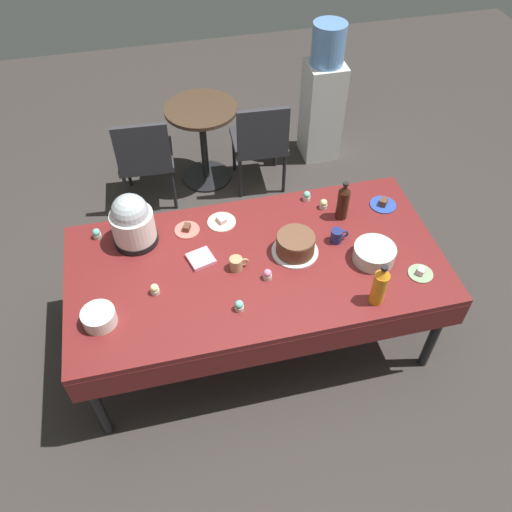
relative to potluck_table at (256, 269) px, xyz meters
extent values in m
plane|color=#383330|center=(0.00, 0.00, -0.69)|extent=(9.00, 9.00, 0.00)
cube|color=maroon|center=(0.00, 0.00, 0.04)|extent=(2.20, 1.10, 0.04)
cylinder|color=black|center=(-1.02, -0.47, -0.33)|extent=(0.06, 0.06, 0.71)
cylinder|color=black|center=(1.02, -0.47, -0.33)|extent=(0.06, 0.06, 0.71)
cylinder|color=black|center=(-1.02, 0.47, -0.33)|extent=(0.06, 0.06, 0.71)
cylinder|color=black|center=(1.02, 0.47, -0.33)|extent=(0.06, 0.06, 0.71)
cube|color=maroon|center=(0.00, -0.55, -0.07)|extent=(2.20, 0.01, 0.18)
cube|color=maroon|center=(0.00, 0.55, -0.07)|extent=(2.20, 0.01, 0.18)
cylinder|color=silver|center=(0.24, 0.02, 0.07)|extent=(0.28, 0.28, 0.01)
cylinder|color=brown|center=(0.24, 0.02, 0.13)|extent=(0.23, 0.23, 0.11)
cylinder|color=brown|center=(0.24, 0.02, 0.19)|extent=(0.22, 0.22, 0.01)
cylinder|color=black|center=(-0.67, 0.33, 0.08)|extent=(0.27, 0.27, 0.04)
cylinder|color=white|center=(-0.67, 0.33, 0.19)|extent=(0.25, 0.25, 0.18)
sphere|color=#B2BCC1|center=(-0.67, 0.33, 0.30)|extent=(0.22, 0.22, 0.22)
cylinder|color=#B2C6BC|center=(0.68, -0.14, 0.11)|extent=(0.25, 0.25, 0.09)
cylinder|color=silver|center=(-0.90, -0.23, 0.10)|extent=(0.18, 0.18, 0.09)
cylinder|color=#2D4CB2|center=(0.92, 0.29, 0.07)|extent=(0.17, 0.17, 0.01)
cube|color=brown|center=(0.92, 0.29, 0.09)|extent=(0.07, 0.07, 0.04)
cylinder|color=#8CA87F|center=(0.90, -0.31, 0.07)|extent=(0.14, 0.14, 0.01)
cube|color=beige|center=(0.90, -0.31, 0.09)|extent=(0.06, 0.06, 0.04)
cylinder|color=#E07266|center=(-0.36, 0.35, 0.07)|extent=(0.16, 0.16, 0.01)
cube|color=brown|center=(-0.36, 0.35, 0.09)|extent=(0.06, 0.07, 0.04)
cylinder|color=beige|center=(-0.14, 0.37, 0.07)|extent=(0.18, 0.18, 0.01)
cube|color=beige|center=(-0.14, 0.37, 0.09)|extent=(0.06, 0.07, 0.03)
cylinder|color=beige|center=(-0.90, 0.42, 0.08)|extent=(0.05, 0.05, 0.03)
sphere|color=#6BC6B2|center=(-0.90, 0.42, 0.11)|extent=(0.05, 0.05, 0.05)
cylinder|color=beige|center=(-0.17, -0.32, 0.08)|extent=(0.05, 0.05, 0.03)
sphere|color=#6BC6B2|center=(-0.17, -0.32, 0.11)|extent=(0.05, 0.05, 0.05)
cylinder|color=beige|center=(0.45, 0.46, 0.08)|extent=(0.05, 0.05, 0.03)
sphere|color=#6BC6B2|center=(0.45, 0.46, 0.11)|extent=(0.05, 0.05, 0.05)
cylinder|color=beige|center=(-0.60, -0.10, 0.08)|extent=(0.05, 0.05, 0.03)
sphere|color=beige|center=(-0.60, -0.10, 0.11)|extent=(0.05, 0.05, 0.05)
cylinder|color=beige|center=(0.04, -0.14, 0.08)|extent=(0.05, 0.05, 0.03)
sphere|color=pink|center=(0.04, -0.14, 0.11)|extent=(0.05, 0.05, 0.05)
cylinder|color=beige|center=(0.53, 0.36, 0.08)|extent=(0.05, 0.05, 0.03)
sphere|color=beige|center=(0.53, 0.36, 0.11)|extent=(0.05, 0.05, 0.05)
cylinder|color=#33190F|center=(0.61, 0.25, 0.17)|extent=(0.08, 0.08, 0.21)
cone|color=#33190F|center=(0.61, 0.25, 0.30)|extent=(0.07, 0.07, 0.05)
cylinder|color=black|center=(0.61, 0.25, 0.33)|extent=(0.03, 0.03, 0.02)
cylinder|color=orange|center=(0.58, -0.43, 0.17)|extent=(0.08, 0.08, 0.21)
cone|color=orange|center=(0.58, -0.43, 0.30)|extent=(0.07, 0.07, 0.05)
cylinder|color=black|center=(0.58, -0.43, 0.33)|extent=(0.04, 0.04, 0.02)
cylinder|color=navy|center=(0.51, 0.06, 0.11)|extent=(0.07, 0.07, 0.09)
torus|color=navy|center=(0.56, 0.06, 0.11)|extent=(0.06, 0.01, 0.06)
cylinder|color=tan|center=(-0.12, -0.02, 0.10)|extent=(0.07, 0.07, 0.08)
torus|color=tan|center=(-0.07, -0.02, 0.11)|extent=(0.05, 0.01, 0.05)
cube|color=pink|center=(-0.31, 0.09, 0.07)|extent=(0.17, 0.17, 0.02)
cube|color=#333338|center=(-0.55, 1.62, -0.26)|extent=(0.46, 0.46, 0.05)
cube|color=#333338|center=(-0.56, 1.42, -0.04)|extent=(0.42, 0.06, 0.40)
cylinder|color=black|center=(-0.35, 1.80, -0.49)|extent=(0.03, 0.03, 0.40)
cylinder|color=black|center=(-0.73, 1.82, -0.49)|extent=(0.03, 0.03, 0.40)
cylinder|color=black|center=(-0.37, 1.42, -0.49)|extent=(0.03, 0.03, 0.40)
cylinder|color=black|center=(-0.75, 1.44, -0.49)|extent=(0.03, 0.03, 0.40)
cube|color=#333338|center=(0.40, 1.62, -0.26)|extent=(0.46, 0.46, 0.05)
cube|color=#333338|center=(0.39, 1.42, -0.04)|extent=(0.42, 0.06, 0.40)
cylinder|color=black|center=(0.60, 1.80, -0.49)|extent=(0.03, 0.03, 0.40)
cylinder|color=black|center=(0.22, 1.82, -0.49)|extent=(0.03, 0.03, 0.40)
cylinder|color=black|center=(0.58, 1.42, -0.49)|extent=(0.03, 0.03, 0.40)
cylinder|color=black|center=(0.20, 1.44, -0.49)|extent=(0.03, 0.03, 0.40)
cylinder|color=#473323|center=(-0.05, 1.77, 0.02)|extent=(0.60, 0.60, 0.03)
cylinder|color=black|center=(-0.05, 1.77, -0.33)|extent=(0.06, 0.06, 0.67)
cylinder|color=black|center=(-0.05, 1.77, -0.68)|extent=(0.44, 0.44, 0.02)
cube|color=silver|center=(1.05, 1.90, -0.24)|extent=(0.32, 0.32, 0.90)
cylinder|color=#6699D8|center=(1.05, 1.90, 0.38)|extent=(0.28, 0.28, 0.34)
camera|label=1|loc=(-0.47, -2.00, 2.35)|focal=36.77mm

